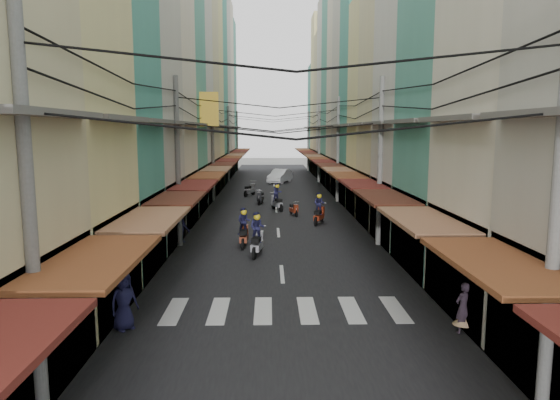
{
  "coord_description": "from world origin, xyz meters",
  "views": [
    {
      "loc": [
        -0.49,
        -21.11,
        5.68
      ],
      "look_at": [
        0.06,
        4.43,
        2.07
      ],
      "focal_mm": 32.0,
      "sensor_mm": 36.0,
      "label": 1
    }
  ],
  "objects": [
    {
      "name": "sidewalk_right",
      "position": [
        6.5,
        20.0,
        0.03
      ],
      "size": [
        3.0,
        80.0,
        0.06
      ],
      "primitive_type": "cube",
      "color": "slate",
      "rests_on": "ground"
    },
    {
      "name": "ground",
      "position": [
        0.0,
        0.0,
        0.0
      ],
      "size": [
        160.0,
        160.0,
        0.0
      ],
      "primitive_type": "plane",
      "color": "slate",
      "rests_on": "ground"
    },
    {
      "name": "building_row_right",
      "position": [
        7.92,
        16.45,
        9.41
      ],
      "size": [
        7.8,
        68.98,
        22.59
      ],
      "color": "teal",
      "rests_on": "ground"
    },
    {
      "name": "sidewalk_left",
      "position": [
        -6.5,
        20.0,
        0.03
      ],
      "size": [
        3.0,
        80.0,
        0.06
      ],
      "primitive_type": "cube",
      "color": "slate",
      "rests_on": "ground"
    },
    {
      "name": "pedestrians",
      "position": [
        -4.45,
        2.96,
        1.06
      ],
      "size": [
        12.62,
        23.67,
        2.22
      ],
      "color": "#271D27",
      "rests_on": "ground"
    },
    {
      "name": "road",
      "position": [
        0.0,
        20.0,
        0.01
      ],
      "size": [
        10.0,
        80.0,
        0.02
      ],
      "primitive_type": "cube",
      "color": "black",
      "rests_on": "ground"
    },
    {
      "name": "bicycle",
      "position": [
        7.5,
        -2.18,
        0.0
      ],
      "size": [
        1.67,
        0.97,
        1.08
      ],
      "primitive_type": "imported",
      "rotation": [
        0.0,
        0.0,
        1.82
      ],
      "color": "black",
      "rests_on": "ground"
    },
    {
      "name": "building_row_left",
      "position": [
        -7.92,
        16.56,
        9.78
      ],
      "size": [
        7.8,
        67.67,
        23.7
      ],
      "color": "beige",
      "rests_on": "ground"
    },
    {
      "name": "parked_scooters",
      "position": [
        4.14,
        -4.22,
        0.46
      ],
      "size": [
        13.23,
        11.49,
        1.0
      ],
      "color": "black",
      "rests_on": "ground"
    },
    {
      "name": "utility_poles",
      "position": [
        0.0,
        15.01,
        6.59
      ],
      "size": [
        10.2,
        66.13,
        8.2
      ],
      "color": "slate",
      "rests_on": "ground"
    },
    {
      "name": "traffic_sign",
      "position": [
        5.96,
        -1.93,
        2.15
      ],
      "size": [
        0.1,
        0.65,
        2.95
      ],
      "color": "slate",
      "rests_on": "ground"
    },
    {
      "name": "moving_scooters",
      "position": [
        -0.3,
        9.0,
        0.57
      ],
      "size": [
        5.17,
        22.51,
        1.99
      ],
      "color": "black",
      "rests_on": "ground"
    },
    {
      "name": "market_umbrella",
      "position": [
        7.2,
        -5.83,
        1.9
      ],
      "size": [
        2.05,
        2.05,
        2.16
      ],
      "color": "#B2B2B7",
      "rests_on": "ground"
    },
    {
      "name": "crosswalk",
      "position": [
        -0.0,
        -6.0,
        0.03
      ],
      "size": [
        7.55,
        2.4,
        0.01
      ],
      "color": "silver",
      "rests_on": "ground"
    },
    {
      "name": "white_car",
      "position": [
        0.65,
        32.37,
        0.0
      ],
      "size": [
        5.5,
        3.6,
        1.81
      ],
      "primitive_type": "imported",
      "rotation": [
        0.0,
        0.0,
        -0.34
      ],
      "color": "silver",
      "rests_on": "ground"
    }
  ]
}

